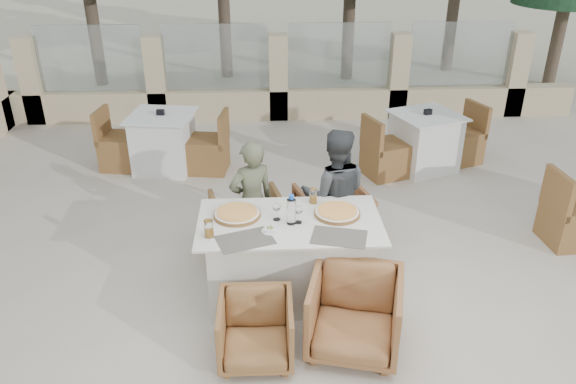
{
  "coord_description": "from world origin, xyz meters",
  "views": [
    {
      "loc": [
        -0.29,
        -4.3,
        3.19
      ],
      "look_at": [
        -0.07,
        0.22,
        0.9
      ],
      "focal_mm": 35.0,
      "sensor_mm": 36.0,
      "label": 1
    }
  ],
  "objects_px": {
    "pizza_right": "(337,212)",
    "wine_glass_centre": "(277,210)",
    "armchair_near_left": "(256,330)",
    "armchair_far_left": "(248,226)",
    "armchair_near_right": "(355,314)",
    "beer_glass_right": "(313,196)",
    "beer_glass_left": "(209,229)",
    "diner_left": "(252,202)",
    "olive_dish": "(270,229)",
    "pizza_left": "(237,213)",
    "water_bottle": "(291,209)",
    "bg_table_a": "(164,142)",
    "wine_glass_near": "(298,213)",
    "bg_table_b": "(424,142)",
    "diner_right": "(334,196)",
    "armchair_far_right": "(332,217)",
    "dining_table": "(290,258)"
  },
  "relations": [
    {
      "from": "beer_glass_right",
      "to": "bg_table_a",
      "type": "distance_m",
      "value": 3.15
    },
    {
      "from": "armchair_far_left",
      "to": "armchair_far_right",
      "type": "height_order",
      "value": "armchair_far_left"
    },
    {
      "from": "beer_glass_left",
      "to": "diner_left",
      "type": "bearing_deg",
      "value": 68.47
    },
    {
      "from": "pizza_right",
      "to": "armchair_far_left",
      "type": "xyz_separation_m",
      "value": [
        -0.81,
        0.6,
        -0.47
      ]
    },
    {
      "from": "bg_table_a",
      "to": "pizza_right",
      "type": "bearing_deg",
      "value": -46.95
    },
    {
      "from": "wine_glass_near",
      "to": "olive_dish",
      "type": "xyz_separation_m",
      "value": [
        -0.25,
        -0.14,
        -0.07
      ]
    },
    {
      "from": "armchair_near_left",
      "to": "armchair_far_left",
      "type": "bearing_deg",
      "value": 93.54
    },
    {
      "from": "bg_table_b",
      "to": "diner_right",
      "type": "bearing_deg",
      "value": -145.29
    },
    {
      "from": "pizza_left",
      "to": "water_bottle",
      "type": "height_order",
      "value": "water_bottle"
    },
    {
      "from": "pizza_right",
      "to": "armchair_far_right",
      "type": "xyz_separation_m",
      "value": [
        0.07,
        0.77,
        -0.48
      ]
    },
    {
      "from": "water_bottle",
      "to": "olive_dish",
      "type": "relative_size",
      "value": 2.49
    },
    {
      "from": "wine_glass_near",
      "to": "diner_right",
      "type": "bearing_deg",
      "value": 58.73
    },
    {
      "from": "armchair_far_left",
      "to": "water_bottle",
      "type": "bearing_deg",
      "value": 105.25
    },
    {
      "from": "armchair_far_left",
      "to": "bg_table_b",
      "type": "xyz_separation_m",
      "value": [
        2.34,
        2.03,
        0.06
      ]
    },
    {
      "from": "bg_table_a",
      "to": "beer_glass_left",
      "type": "bearing_deg",
      "value": -66.57
    },
    {
      "from": "wine_glass_near",
      "to": "armchair_near_right",
      "type": "height_order",
      "value": "wine_glass_near"
    },
    {
      "from": "dining_table",
      "to": "beer_glass_left",
      "type": "distance_m",
      "value": 0.85
    },
    {
      "from": "armchair_near_left",
      "to": "armchair_near_right",
      "type": "height_order",
      "value": "armchair_near_right"
    },
    {
      "from": "beer_glass_right",
      "to": "olive_dish",
      "type": "height_order",
      "value": "beer_glass_right"
    },
    {
      "from": "olive_dish",
      "to": "wine_glass_centre",
      "type": "bearing_deg",
      "value": 72.92
    },
    {
      "from": "olive_dish",
      "to": "armchair_near_left",
      "type": "bearing_deg",
      "value": -101.63
    },
    {
      "from": "bg_table_b",
      "to": "armchair_near_left",
      "type": "bearing_deg",
      "value": -142.59
    },
    {
      "from": "pizza_right",
      "to": "diner_left",
      "type": "relative_size",
      "value": 0.32
    },
    {
      "from": "water_bottle",
      "to": "diner_left",
      "type": "bearing_deg",
      "value": 117.14
    },
    {
      "from": "water_bottle",
      "to": "olive_dish",
      "type": "bearing_deg",
      "value": -145.47
    },
    {
      "from": "armchair_near_right",
      "to": "beer_glass_right",
      "type": "bearing_deg",
      "value": 117.2
    },
    {
      "from": "armchair_near_left",
      "to": "armchair_near_right",
      "type": "relative_size",
      "value": 0.81
    },
    {
      "from": "olive_dish",
      "to": "beer_glass_left",
      "type": "bearing_deg",
      "value": -173.79
    },
    {
      "from": "beer_glass_right",
      "to": "bg_table_b",
      "type": "bearing_deg",
      "value": 54.19
    },
    {
      "from": "pizza_right",
      "to": "pizza_left",
      "type": "bearing_deg",
      "value": 178.72
    },
    {
      "from": "wine_glass_centre",
      "to": "olive_dish",
      "type": "relative_size",
      "value": 1.67
    },
    {
      "from": "wine_glass_centre",
      "to": "armchair_far_right",
      "type": "relative_size",
      "value": 0.27
    },
    {
      "from": "beer_glass_left",
      "to": "diner_left",
      "type": "relative_size",
      "value": 0.12
    },
    {
      "from": "dining_table",
      "to": "diner_left",
      "type": "height_order",
      "value": "diner_left"
    },
    {
      "from": "pizza_left",
      "to": "pizza_right",
      "type": "xyz_separation_m",
      "value": [
        0.88,
        -0.02,
        -0.0
      ]
    },
    {
      "from": "pizza_right",
      "to": "diner_left",
      "type": "distance_m",
      "value": 0.95
    },
    {
      "from": "water_bottle",
      "to": "beer_glass_left",
      "type": "bearing_deg",
      "value": -165.26
    },
    {
      "from": "pizza_left",
      "to": "beer_glass_left",
      "type": "bearing_deg",
      "value": -123.14
    },
    {
      "from": "beer_glass_right",
      "to": "diner_left",
      "type": "bearing_deg",
      "value": 151.5
    },
    {
      "from": "wine_glass_centre",
      "to": "bg_table_b",
      "type": "xyz_separation_m",
      "value": [
        2.07,
        2.7,
        -0.48
      ]
    },
    {
      "from": "pizza_right",
      "to": "wine_glass_centre",
      "type": "relative_size",
      "value": 2.22
    },
    {
      "from": "armchair_near_right",
      "to": "bg_table_b",
      "type": "relative_size",
      "value": 0.44
    },
    {
      "from": "dining_table",
      "to": "pizza_right",
      "type": "bearing_deg",
      "value": 12.35
    },
    {
      "from": "pizza_right",
      "to": "beer_glass_left",
      "type": "xyz_separation_m",
      "value": [
        -1.1,
        -0.32,
        0.05
      ]
    },
    {
      "from": "pizza_left",
      "to": "bg_table_b",
      "type": "relative_size",
      "value": 0.25
    },
    {
      "from": "beer_glass_left",
      "to": "bg_table_a",
      "type": "distance_m",
      "value": 3.26
    },
    {
      "from": "bg_table_b",
      "to": "armchair_far_right",
      "type": "bearing_deg",
      "value": -148.24
    },
    {
      "from": "olive_dish",
      "to": "diner_left",
      "type": "bearing_deg",
      "value": 101.58
    },
    {
      "from": "beer_glass_left",
      "to": "bg_table_b",
      "type": "height_order",
      "value": "beer_glass_left"
    },
    {
      "from": "wine_glass_centre",
      "to": "bg_table_b",
      "type": "height_order",
      "value": "wine_glass_centre"
    }
  ]
}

